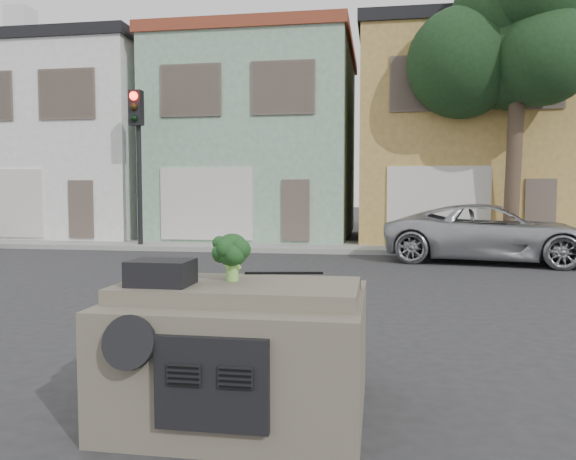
# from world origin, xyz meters

# --- Properties ---
(ground_plane) EXTENTS (120.00, 120.00, 0.00)m
(ground_plane) POSITION_xyz_m (0.00, 0.00, 0.00)
(ground_plane) COLOR #303033
(ground_plane) RESTS_ON ground
(sidewalk) EXTENTS (40.00, 3.00, 0.15)m
(sidewalk) POSITION_xyz_m (0.00, 10.50, 0.07)
(sidewalk) COLOR gray
(sidewalk) RESTS_ON ground
(townhouse_white) EXTENTS (7.20, 8.20, 7.55)m
(townhouse_white) POSITION_xyz_m (-11.00, 14.50, 3.77)
(townhouse_white) COLOR white
(townhouse_white) RESTS_ON ground
(townhouse_mint) EXTENTS (7.20, 8.20, 7.55)m
(townhouse_mint) POSITION_xyz_m (-3.50, 14.50, 3.77)
(townhouse_mint) COLOR #88AD91
(townhouse_mint) RESTS_ON ground
(townhouse_tan) EXTENTS (7.20, 8.20, 7.55)m
(townhouse_tan) POSITION_xyz_m (4.00, 14.50, 3.77)
(townhouse_tan) COLOR tan
(townhouse_tan) RESTS_ON ground
(silver_pickup) EXTENTS (5.88, 3.53, 1.53)m
(silver_pickup) POSITION_xyz_m (4.07, 7.87, 0.00)
(silver_pickup) COLOR #AAAAAF
(silver_pickup) RESTS_ON ground
(traffic_signal) EXTENTS (0.40, 0.40, 5.10)m
(traffic_signal) POSITION_xyz_m (-6.50, 9.50, 2.55)
(traffic_signal) COLOR black
(traffic_signal) RESTS_ON ground
(tree_near) EXTENTS (4.40, 4.00, 8.50)m
(tree_near) POSITION_xyz_m (5.00, 9.80, 4.25)
(tree_near) COLOR #183418
(tree_near) RESTS_ON ground
(car_dashboard) EXTENTS (2.00, 1.80, 1.12)m
(car_dashboard) POSITION_xyz_m (0.00, -3.00, 0.56)
(car_dashboard) COLOR #665F4F
(car_dashboard) RESTS_ON ground
(instrument_hump) EXTENTS (0.48, 0.38, 0.20)m
(instrument_hump) POSITION_xyz_m (-0.58, -3.35, 1.22)
(instrument_hump) COLOR black
(instrument_hump) RESTS_ON car_dashboard
(wiper_arm) EXTENTS (0.69, 0.15, 0.02)m
(wiper_arm) POSITION_xyz_m (0.28, -2.62, 1.13)
(wiper_arm) COLOR black
(wiper_arm) RESTS_ON car_dashboard
(broccoli) EXTENTS (0.43, 0.43, 0.40)m
(broccoli) POSITION_xyz_m (-0.08, -3.06, 1.32)
(broccoli) COLOR #173817
(broccoli) RESTS_ON car_dashboard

